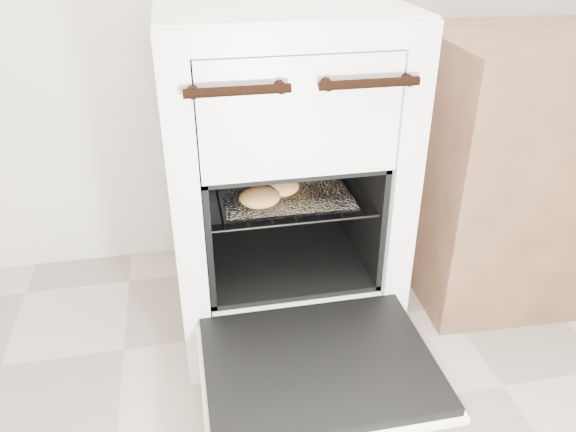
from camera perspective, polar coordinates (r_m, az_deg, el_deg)
name	(u,v)px	position (r m, az deg, el deg)	size (l,w,h in m)	color
stove	(278,177)	(1.60, -1.03, 4.01)	(0.60, 0.66, 0.92)	white
oven_door	(319,366)	(1.33, 3.16, -14.94)	(0.54, 0.42, 0.04)	black
oven_rack	(282,189)	(1.55, -0.58, 2.77)	(0.43, 0.42, 0.01)	black
foil_sheet	(284,190)	(1.53, -0.44, 2.65)	(0.34, 0.30, 0.01)	white
baked_rolls	(275,183)	(1.51, -1.38, 3.38)	(0.27, 0.28, 0.05)	tan
counter	(546,166)	(1.95, 24.71, 4.66)	(0.81, 0.54, 0.81)	brown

